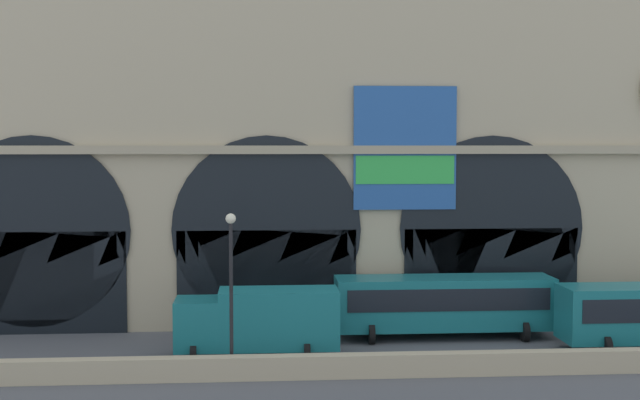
# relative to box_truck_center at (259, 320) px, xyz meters

# --- Properties ---
(ground_plane) EXTENTS (200.00, 200.00, 0.00)m
(ground_plane) POSITION_rel_box_truck_center_xyz_m (0.42, 0.57, -1.70)
(ground_plane) COLOR #54565B
(quay_parapet_wall) EXTENTS (90.00, 0.70, 0.98)m
(quay_parapet_wall) POSITION_rel_box_truck_center_xyz_m (0.42, -3.84, -1.21)
(quay_parapet_wall) COLOR #BCAD8C
(quay_parapet_wall) RESTS_ON ground
(station_building) EXTENTS (50.37, 6.30, 21.07)m
(station_building) POSITION_rel_box_truck_center_xyz_m (0.44, 8.51, 8.61)
(station_building) COLOR #BCAD8C
(station_building) RESTS_ON ground
(box_truck_center) EXTENTS (7.50, 2.91, 3.12)m
(box_truck_center) POSITION_rel_box_truck_center_xyz_m (0.00, 0.00, 0.00)
(box_truck_center) COLOR #19727A
(box_truck_center) RESTS_ON ground
(bus_mideast) EXTENTS (11.00, 3.25, 3.10)m
(bus_mideast) POSITION_rel_box_truck_center_xyz_m (9.34, 3.14, 0.08)
(bus_mideast) COLOR #19727A
(bus_mideast) RESTS_ON ground
(street_lamp_quayside) EXTENTS (0.44, 0.44, 6.90)m
(street_lamp_quayside) POSITION_rel_box_truck_center_xyz_m (-1.19, -3.04, 2.71)
(street_lamp_quayside) COLOR black
(street_lamp_quayside) RESTS_ON ground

